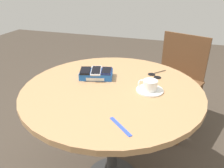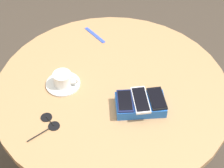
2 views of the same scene
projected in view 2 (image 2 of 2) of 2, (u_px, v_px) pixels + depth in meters
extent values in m
cylinder|color=#2D2D2D|center=(112.00, 138.00, 1.90)|extent=(0.07, 0.07, 0.70)
cylinder|color=tan|center=(112.00, 90.00, 1.64)|extent=(1.03, 1.03, 0.03)
cube|color=blue|center=(140.00, 105.00, 1.53)|extent=(0.22, 0.16, 0.04)
cube|color=white|center=(138.00, 95.00, 1.58)|extent=(0.11, 0.03, 0.02)
cube|color=black|center=(157.00, 99.00, 1.52)|extent=(0.10, 0.13, 0.01)
cube|color=black|center=(157.00, 98.00, 1.52)|extent=(0.09, 0.12, 0.00)
cube|color=silver|center=(141.00, 100.00, 1.51)|extent=(0.10, 0.15, 0.01)
cube|color=black|center=(141.00, 99.00, 1.51)|extent=(0.09, 0.14, 0.00)
cube|color=navy|center=(125.00, 101.00, 1.51)|extent=(0.09, 0.13, 0.01)
cube|color=black|center=(125.00, 100.00, 1.51)|extent=(0.08, 0.12, 0.00)
cylinder|color=white|center=(63.00, 84.00, 1.64)|extent=(0.15, 0.15, 0.01)
cylinder|color=white|center=(62.00, 79.00, 1.62)|extent=(0.08, 0.08, 0.06)
cylinder|color=brown|center=(62.00, 75.00, 1.60)|extent=(0.07, 0.07, 0.00)
torus|color=white|center=(72.00, 80.00, 1.61)|extent=(0.05, 0.01, 0.05)
cube|color=blue|center=(95.00, 35.00, 1.88)|extent=(0.12, 0.11, 0.00)
cylinder|color=black|center=(46.00, 117.00, 1.51)|extent=(0.05, 0.05, 0.00)
cylinder|color=black|center=(54.00, 126.00, 1.48)|extent=(0.05, 0.05, 0.00)
cylinder|color=black|center=(50.00, 121.00, 1.49)|extent=(0.04, 0.04, 0.00)
cylinder|color=black|center=(38.00, 135.00, 1.45)|extent=(0.07, 0.08, 0.00)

